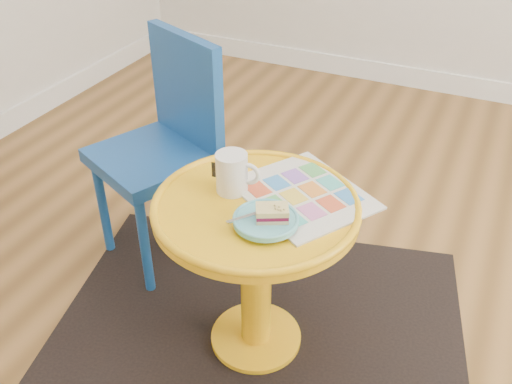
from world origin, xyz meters
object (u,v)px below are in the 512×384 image
at_px(newspaper, 303,194).
at_px(mug, 233,172).
at_px(chair, 166,139).
at_px(side_table, 256,248).
at_px(plate, 266,221).

xyz_separation_m(newspaper, mug, (-0.18, -0.06, 0.06)).
bearing_deg(mug, chair, 138.52).
relative_size(chair, newspaper, 2.35).
bearing_deg(mug, newspaper, 11.16).
height_order(newspaper, mug, mug).
relative_size(side_table, mug, 4.47).
distance_m(side_table, chair, 0.57).
distance_m(chair, mug, 0.49).
height_order(side_table, plate, plate).
bearing_deg(chair, mug, -9.83).
bearing_deg(plate, side_table, 129.45).
xyz_separation_m(chair, plate, (0.54, -0.38, 0.08)).
bearing_deg(newspaper, mug, -129.11).
bearing_deg(mug, plate, -43.87).
bearing_deg(plate, newspaper, 78.40).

